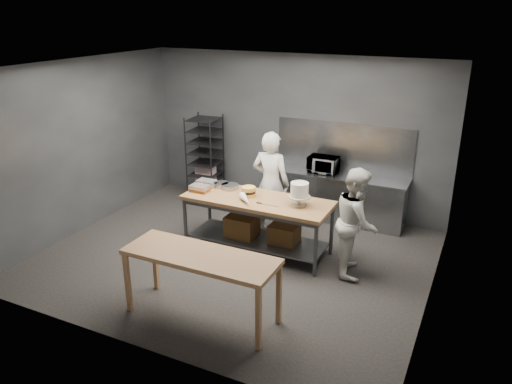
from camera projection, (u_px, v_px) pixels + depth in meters
ground at (234, 257)px, 8.07m from camera, size 6.00×6.00×0.00m
back_wall at (294, 133)px, 9.66m from camera, size 6.00×0.04×3.00m
work_table at (258, 218)px, 8.10m from camera, size 2.40×0.90×0.92m
near_counter at (201, 261)px, 6.26m from camera, size 2.00×0.70×0.90m
back_counter at (336, 197)px, 9.35m from camera, size 2.60×0.60×0.90m
splashback_panel at (343, 147)px, 9.28m from camera, size 2.60×0.02×0.90m
speed_rack at (205, 159)px, 10.27m from camera, size 0.65×0.70×1.75m
chef_behind at (271, 184)px, 8.63m from camera, size 0.68×0.45×1.85m
chef_right at (357, 222)px, 7.36m from camera, size 0.81×0.93×1.65m
microwave at (323, 164)px, 9.25m from camera, size 0.54×0.37×0.30m
frosted_cake_stand at (299, 191)px, 7.61m from camera, size 0.34×0.34×0.37m
layer_cake at (249, 192)px, 8.04m from camera, size 0.23×0.23×0.16m
cake_pans at (220, 185)px, 8.45m from camera, size 0.65×0.34×0.07m
piping_bag at (246, 200)px, 7.77m from camera, size 0.35×0.36×0.12m
offset_spatula at (264, 204)px, 7.74m from camera, size 0.36×0.02×0.02m
pastry_clamshells at (203, 186)px, 8.38m from camera, size 0.34×0.48×0.11m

